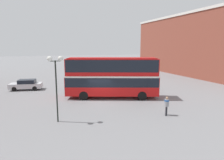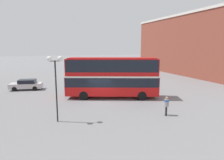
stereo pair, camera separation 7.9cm
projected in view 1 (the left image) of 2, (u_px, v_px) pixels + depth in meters
ground_plane at (101, 102)px, 22.99m from camera, size 240.00×240.00×0.00m
building_row_right at (206, 45)px, 43.48m from camera, size 11.91×39.68×13.25m
double_decker_bus at (112, 75)px, 24.31m from camera, size 11.32×6.22×4.94m
pedestrian_foreground at (167, 104)px, 18.27m from camera, size 0.61×0.61×1.77m
parked_car_kerb_near at (26, 85)px, 29.13m from camera, size 4.72×2.63×1.51m
parked_car_kerb_far at (108, 75)px, 39.12m from camera, size 4.31×2.34×1.54m
street_lamp_twin_globe at (56, 70)px, 16.16m from camera, size 1.26×0.42×5.53m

